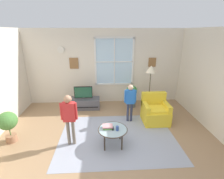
{
  "coord_description": "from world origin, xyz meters",
  "views": [
    {
      "loc": [
        -0.09,
        -3.4,
        2.66
      ],
      "look_at": [
        0.17,
        0.87,
        1.13
      ],
      "focal_mm": 26.23,
      "sensor_mm": 36.0,
      "label": 1
    }
  ],
  "objects_px": {
    "floor_lamp": "(151,74)",
    "coffee_table": "(113,130)",
    "book_stack": "(108,127)",
    "armchair": "(155,112)",
    "person_red_shirt": "(69,115)",
    "potted_plant_by_window": "(131,95)",
    "person_blue_shirt": "(130,99)",
    "remote_near_books": "(113,128)",
    "cup": "(117,128)",
    "potted_plant_corner": "(8,123)",
    "television": "(83,92)",
    "tv_stand": "(84,103)"
  },
  "relations": [
    {
      "from": "cup",
      "to": "potted_plant_corner",
      "type": "relative_size",
      "value": 0.13
    },
    {
      "from": "coffee_table",
      "to": "armchair",
      "type": "bearing_deg",
      "value": 37.57
    },
    {
      "from": "book_stack",
      "to": "floor_lamp",
      "type": "distance_m",
      "value": 2.33
    },
    {
      "from": "television",
      "to": "person_blue_shirt",
      "type": "relative_size",
      "value": 0.53
    },
    {
      "from": "person_blue_shirt",
      "to": "television",
      "type": "bearing_deg",
      "value": 147.11
    },
    {
      "from": "remote_near_books",
      "to": "floor_lamp",
      "type": "distance_m",
      "value": 2.29
    },
    {
      "from": "floor_lamp",
      "to": "person_red_shirt",
      "type": "bearing_deg",
      "value": -146.5
    },
    {
      "from": "cup",
      "to": "remote_near_books",
      "type": "height_order",
      "value": "cup"
    },
    {
      "from": "armchair",
      "to": "person_blue_shirt",
      "type": "xyz_separation_m",
      "value": [
        -0.78,
        0.05,
        0.42
      ]
    },
    {
      "from": "coffee_table",
      "to": "remote_near_books",
      "type": "height_order",
      "value": "remote_near_books"
    },
    {
      "from": "armchair",
      "to": "remote_near_books",
      "type": "height_order",
      "value": "armchair"
    },
    {
      "from": "coffee_table",
      "to": "cup",
      "type": "xyz_separation_m",
      "value": [
        0.1,
        -0.05,
        0.08
      ]
    },
    {
      "from": "book_stack",
      "to": "person_blue_shirt",
      "type": "relative_size",
      "value": 0.2
    },
    {
      "from": "cup",
      "to": "armchair",
      "type": "bearing_deg",
      "value": 41.13
    },
    {
      "from": "person_red_shirt",
      "to": "person_blue_shirt",
      "type": "height_order",
      "value": "person_red_shirt"
    },
    {
      "from": "potted_plant_corner",
      "to": "armchair",
      "type": "bearing_deg",
      "value": 11.07
    },
    {
      "from": "cup",
      "to": "person_red_shirt",
      "type": "height_order",
      "value": "person_red_shirt"
    },
    {
      "from": "floor_lamp",
      "to": "potted_plant_corner",
      "type": "bearing_deg",
      "value": -160.79
    },
    {
      "from": "book_stack",
      "to": "person_red_shirt",
      "type": "distance_m",
      "value": 0.96
    },
    {
      "from": "coffee_table",
      "to": "potted_plant_by_window",
      "type": "relative_size",
      "value": 0.87
    },
    {
      "from": "tv_stand",
      "to": "person_red_shirt",
      "type": "distance_m",
      "value": 2.09
    },
    {
      "from": "potted_plant_corner",
      "to": "book_stack",
      "type": "bearing_deg",
      "value": -5.55
    },
    {
      "from": "book_stack",
      "to": "floor_lamp",
      "type": "height_order",
      "value": "floor_lamp"
    },
    {
      "from": "armchair",
      "to": "potted_plant_corner",
      "type": "height_order",
      "value": "armchair"
    },
    {
      "from": "cup",
      "to": "remote_near_books",
      "type": "xyz_separation_m",
      "value": [
        -0.1,
        0.06,
        -0.04
      ]
    },
    {
      "from": "book_stack",
      "to": "armchair",
      "type": "bearing_deg",
      "value": 33.96
    },
    {
      "from": "potted_plant_by_window",
      "to": "floor_lamp",
      "type": "distance_m",
      "value": 1.15
    },
    {
      "from": "book_stack",
      "to": "coffee_table",
      "type": "bearing_deg",
      "value": -22.37
    },
    {
      "from": "person_blue_shirt",
      "to": "potted_plant_corner",
      "type": "height_order",
      "value": "person_blue_shirt"
    },
    {
      "from": "floor_lamp",
      "to": "coffee_table",
      "type": "bearing_deg",
      "value": -128.8
    },
    {
      "from": "floor_lamp",
      "to": "remote_near_books",
      "type": "bearing_deg",
      "value": -128.89
    },
    {
      "from": "tv_stand",
      "to": "television",
      "type": "relative_size",
      "value": 1.76
    },
    {
      "from": "person_blue_shirt",
      "to": "person_red_shirt",
      "type": "bearing_deg",
      "value": -147.74
    },
    {
      "from": "remote_near_books",
      "to": "floor_lamp",
      "type": "relative_size",
      "value": 0.09
    },
    {
      "from": "book_stack",
      "to": "potted_plant_by_window",
      "type": "bearing_deg",
      "value": 65.81
    },
    {
      "from": "coffee_table",
      "to": "remote_near_books",
      "type": "distance_m",
      "value": 0.04
    },
    {
      "from": "potted_plant_by_window",
      "to": "potted_plant_corner",
      "type": "xyz_separation_m",
      "value": [
        -3.39,
        -1.87,
        0.07
      ]
    },
    {
      "from": "armchair",
      "to": "cup",
      "type": "relative_size",
      "value": 8.05
    },
    {
      "from": "potted_plant_by_window",
      "to": "person_red_shirt",
      "type": "bearing_deg",
      "value": -131.79
    },
    {
      "from": "coffee_table",
      "to": "remote_near_books",
      "type": "xyz_separation_m",
      "value": [
        0.0,
        0.01,
        0.04
      ]
    },
    {
      "from": "cup",
      "to": "potted_plant_corner",
      "type": "bearing_deg",
      "value": 172.76
    },
    {
      "from": "remote_near_books",
      "to": "potted_plant_corner",
      "type": "relative_size",
      "value": 0.17
    },
    {
      "from": "tv_stand",
      "to": "floor_lamp",
      "type": "distance_m",
      "value": 2.56
    },
    {
      "from": "television",
      "to": "person_red_shirt",
      "type": "bearing_deg",
      "value": -93.11
    },
    {
      "from": "floor_lamp",
      "to": "book_stack",
      "type": "bearing_deg",
      "value": -132.16
    },
    {
      "from": "cup",
      "to": "potted_plant_by_window",
      "type": "distance_m",
      "value": 2.32
    },
    {
      "from": "coffee_table",
      "to": "person_blue_shirt",
      "type": "xyz_separation_m",
      "value": [
        0.59,
        1.11,
        0.33
      ]
    },
    {
      "from": "book_stack",
      "to": "potted_plant_by_window",
      "type": "height_order",
      "value": "potted_plant_by_window"
    },
    {
      "from": "potted_plant_by_window",
      "to": "potted_plant_corner",
      "type": "distance_m",
      "value": 3.87
    },
    {
      "from": "armchair",
      "to": "person_blue_shirt",
      "type": "distance_m",
      "value": 0.89
    }
  ]
}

